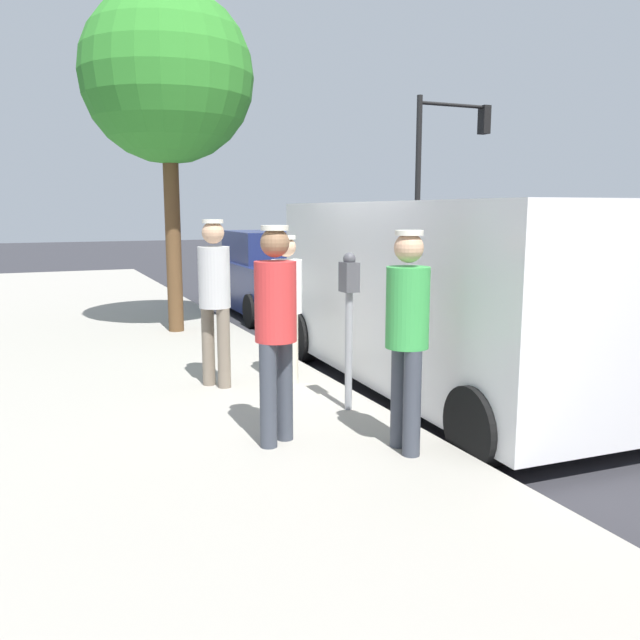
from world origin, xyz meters
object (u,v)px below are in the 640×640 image
Objects in this scene: street_tree at (167,77)px; parked_van at (444,292)px; pedestrian_in_white at (287,300)px; parked_sedan_behind at (271,276)px; pedestrian_in_red at (276,320)px; pedestrian_in_gray at (215,291)px; parking_meter_near at (349,304)px; traffic_light_corner at (444,158)px; pedestrian_in_green at (407,326)px.

parked_van is at bearing 116.74° from street_tree.
pedestrian_in_white is at bearing -19.66° from parked_van.
parked_van is 1.19× the size of parked_sedan_behind.
pedestrian_in_red is 0.34× the size of street_tree.
pedestrian_in_red is 0.99× the size of pedestrian_in_gray.
parked_van is at bearing 160.34° from pedestrian_in_white.
parking_meter_near is 0.29× the size of parked_van.
traffic_light_corner is (-9.22, -9.46, 2.31)m from pedestrian_in_gray.
pedestrian_in_gray is (0.78, -0.13, 0.12)m from pedestrian_in_white.
street_tree is at bearing -82.36° from pedestrian_in_white.
pedestrian_in_green reaches higher than parked_sedan_behind.
parking_meter_near is 1.63m from parked_van.
parking_meter_near is 1.65m from pedestrian_in_gray.
parking_meter_near is 0.86× the size of pedestrian_in_green.
pedestrian_in_green is at bearing 49.06° from parked_van.
pedestrian_in_white is at bearing -82.20° from parking_meter_near.
street_tree is (-0.28, -3.57, 2.84)m from pedestrian_in_gray.
traffic_light_corner is at bearing -134.27° from pedestrian_in_gray.
street_tree reaches higher than pedestrian_in_gray.
pedestrian_in_green is at bearing 146.65° from pedestrian_in_red.
pedestrian_in_red is at bearing -33.35° from pedestrian_in_green.
pedestrian_in_white reaches higher than parking_meter_near.
parking_meter_near reaches higher than parked_sedan_behind.
pedestrian_in_white is at bearing -113.29° from pedestrian_in_red.
street_tree reaches higher than parking_meter_near.
parking_meter_near is 1.24m from pedestrian_in_white.
parking_meter_near is 0.29× the size of street_tree.
pedestrian_in_gray is (0.87, -2.55, 0.04)m from pedestrian_in_green.
traffic_light_corner reaches higher than pedestrian_in_white.
parked_van reaches higher than parked_sedan_behind.
parked_van reaches higher than pedestrian_in_green.
pedestrian_in_red is 0.40× the size of parked_sedan_behind.
street_tree reaches higher than traffic_light_corner.
pedestrian_in_gray is at bearing -9.71° from pedestrian_in_white.
parking_meter_near is 7.31m from parked_sedan_behind.
pedestrian_in_gray reaches higher than parking_meter_near.
traffic_light_corner is at bearing -128.93° from pedestrian_in_red.
pedestrian_in_gray is 0.35× the size of street_tree.
pedestrian_in_gray is 0.41× the size of parked_sedan_behind.
pedestrian_in_gray is at bearing -55.09° from parking_meter_near.
pedestrian_in_white is at bearing 72.25° from parked_sedan_behind.
traffic_light_corner is (-9.23, -11.43, 2.33)m from pedestrian_in_red.
parked_sedan_behind is 4.60m from street_tree.
pedestrian_in_white is 0.31× the size of street_tree.
street_tree is (0.50, -3.70, 2.95)m from pedestrian_in_white.
pedestrian_in_white is 0.80m from pedestrian_in_gray.
pedestrian_in_green is 14.82m from traffic_light_corner.
parked_van is at bearing 56.38° from traffic_light_corner.
pedestrian_in_gray is at bearing -71.16° from pedestrian_in_green.
pedestrian_in_gray reaches higher than pedestrian_in_green.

